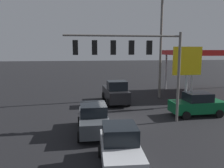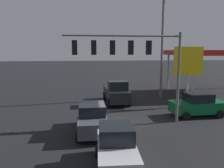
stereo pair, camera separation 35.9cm
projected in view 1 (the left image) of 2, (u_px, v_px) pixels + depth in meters
ground_plane at (116, 121)px, 16.73m from camera, size 200.00×200.00×0.00m
traffic_signal_assembly at (131, 54)px, 15.48m from camera, size 8.46×0.43×6.68m
utility_pole at (161, 43)px, 24.26m from camera, size 2.40×0.26×11.70m
gas_station_canopy at (214, 53)px, 27.16m from camera, size 10.65×8.41×5.41m
price_sign at (187, 63)px, 20.56m from camera, size 2.79×0.27×5.72m
hatchback_crossing at (120, 148)px, 9.95m from camera, size 2.13×3.89×1.97m
sedan_far at (93, 118)px, 14.30m from camera, size 2.08×4.41×1.93m
pickup_parked at (116, 92)px, 22.32m from camera, size 2.37×5.25×2.40m
sedan_waiting at (197, 104)px, 18.07m from camera, size 4.43×2.13×1.93m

